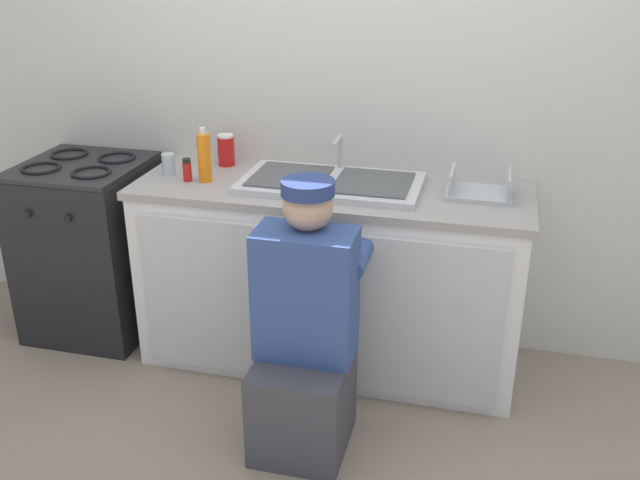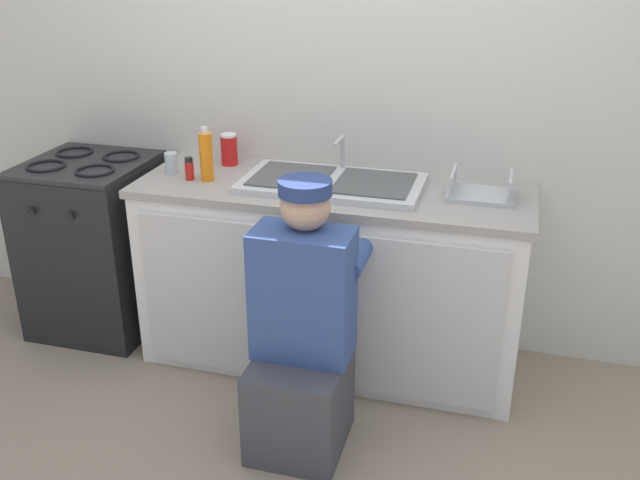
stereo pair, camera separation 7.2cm
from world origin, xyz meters
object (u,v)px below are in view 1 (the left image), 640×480
object	(u,v)px
stove_range	(92,247)
dish_rack_tray	(479,191)
soap_bottle_orange	(204,157)
sink_double_basin	(331,182)
water_glass	(169,164)
spice_bottle_red	(187,170)
plumber_person	(305,342)
soda_cup_red	(226,150)

from	to	relation	value
stove_range	dish_rack_tray	size ratio (longest dim) A/B	3.24
soap_bottle_orange	sink_double_basin	bearing A→B (deg)	6.96
sink_double_basin	dish_rack_tray	distance (m)	0.65
sink_double_basin	water_glass	distance (m)	0.78
sink_double_basin	soap_bottle_orange	world-z (taller)	soap_bottle_orange
sink_double_basin	spice_bottle_red	world-z (taller)	sink_double_basin
plumber_person	soap_bottle_orange	xyz separation A→B (m)	(-0.62, 0.56, 0.54)
stove_range	plumber_person	size ratio (longest dim) A/B	0.82
soda_cup_red	water_glass	bearing A→B (deg)	-135.73
sink_double_basin	plumber_person	bearing A→B (deg)	-85.69
plumber_person	sink_double_basin	bearing A→B (deg)	94.31
spice_bottle_red	dish_rack_tray	xyz separation A→B (m)	(1.30, 0.12, -0.03)
stove_range	soda_cup_red	distance (m)	0.88
spice_bottle_red	sink_double_basin	bearing A→B (deg)	7.31
sink_double_basin	soda_cup_red	size ratio (longest dim) A/B	5.26
stove_range	sink_double_basin	bearing A→B (deg)	0.10
sink_double_basin	stove_range	bearing A→B (deg)	-179.90
soap_bottle_orange	water_glass	size ratio (longest dim) A/B	2.50
plumber_person	dish_rack_tray	distance (m)	1.00
stove_range	water_glass	world-z (taller)	water_glass
plumber_person	soda_cup_red	xyz separation A→B (m)	(-0.61, 0.82, 0.50)
dish_rack_tray	spice_bottle_red	bearing A→B (deg)	-174.82
plumber_person	soda_cup_red	distance (m)	1.14
sink_double_basin	stove_range	size ratio (longest dim) A/B	0.88
stove_range	dish_rack_tray	distance (m)	1.96
sink_double_basin	spice_bottle_red	xyz separation A→B (m)	(-0.65, -0.08, 0.03)
sink_double_basin	stove_range	xyz separation A→B (m)	(-1.25, -0.00, -0.45)
soap_bottle_orange	soda_cup_red	xyz separation A→B (m)	(0.01, 0.25, -0.04)
soda_cup_red	water_glass	xyz separation A→B (m)	(-0.21, -0.20, -0.03)
sink_double_basin	plumber_person	size ratio (longest dim) A/B	0.72
plumber_person	dish_rack_tray	bearing A→B (deg)	48.14
spice_bottle_red	dish_rack_tray	distance (m)	1.30
stove_range	soda_cup_red	xyz separation A→B (m)	(0.69, 0.18, 0.51)
stove_range	spice_bottle_red	xyz separation A→B (m)	(0.60, -0.08, 0.49)
soap_bottle_orange	dish_rack_tray	size ratio (longest dim) A/B	0.89
sink_double_basin	soda_cup_red	distance (m)	0.60
soda_cup_red	soap_bottle_orange	bearing A→B (deg)	-91.34
plumber_person	spice_bottle_red	distance (m)	1.01
soap_bottle_orange	dish_rack_tray	xyz separation A→B (m)	(1.22, 0.10, -0.09)
plumber_person	spice_bottle_red	bearing A→B (deg)	141.87
soap_bottle_orange	soda_cup_red	world-z (taller)	soap_bottle_orange
soap_bottle_orange	dish_rack_tray	world-z (taller)	soap_bottle_orange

